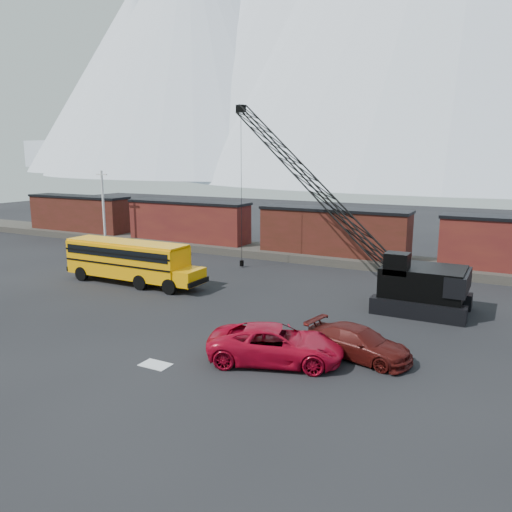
% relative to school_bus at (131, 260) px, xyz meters
% --- Properties ---
extents(ground, '(160.00, 160.00, 0.00)m').
position_rel_school_bus_xyz_m(ground, '(10.77, -7.12, -1.79)').
color(ground, black).
rests_on(ground, ground).
extents(gravel_berm, '(120.00, 5.00, 0.70)m').
position_rel_school_bus_xyz_m(gravel_berm, '(10.77, 14.88, -1.44)').
color(gravel_berm, '#47423B').
rests_on(gravel_berm, ground).
extents(boxcar_west_far, '(13.70, 3.10, 4.17)m').
position_rel_school_bus_xyz_m(boxcar_west_far, '(-21.23, 14.88, 0.97)').
color(boxcar_west_far, '#4B1A15').
rests_on(boxcar_west_far, gravel_berm).
extents(boxcar_west_near, '(13.70, 3.10, 4.17)m').
position_rel_school_bus_xyz_m(boxcar_west_near, '(-5.23, 14.88, 0.97)').
color(boxcar_west_near, '#4B1516').
rests_on(boxcar_west_near, gravel_berm).
extents(boxcar_mid, '(13.70, 3.10, 4.17)m').
position_rel_school_bus_xyz_m(boxcar_mid, '(10.77, 14.88, 0.97)').
color(boxcar_mid, '#4B1A15').
rests_on(boxcar_mid, gravel_berm).
extents(utility_pole, '(1.40, 0.24, 8.00)m').
position_rel_school_bus_xyz_m(utility_pole, '(-13.23, 10.88, 2.36)').
color(utility_pole, silver).
rests_on(utility_pole, ground).
extents(snow_patch, '(1.40, 0.90, 0.02)m').
position_rel_school_bus_xyz_m(snow_patch, '(11.27, -11.12, -1.78)').
color(snow_patch, silver).
rests_on(snow_patch, ground).
extents(school_bus, '(11.65, 2.65, 3.19)m').
position_rel_school_bus_xyz_m(school_bus, '(0.00, 0.00, 0.00)').
color(school_bus, '#F39E05').
rests_on(school_bus, ground).
extents(red_pickup, '(6.87, 4.76, 1.74)m').
position_rel_school_bus_xyz_m(red_pickup, '(16.01, -8.21, -0.92)').
color(red_pickup, '#AD0821').
rests_on(red_pickup, ground).
extents(maroon_suv, '(5.50, 3.12, 1.50)m').
position_rel_school_bus_xyz_m(maroon_suv, '(19.28, -5.93, -1.04)').
color(maroon_suv, '#460E0C').
rests_on(maroon_suv, ground).
extents(crawler_crane, '(19.27, 8.27, 13.77)m').
position_rel_school_bus_xyz_m(crawler_crane, '(11.93, 5.98, 5.87)').
color(crawler_crane, black).
rests_on(crawler_crane, ground).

